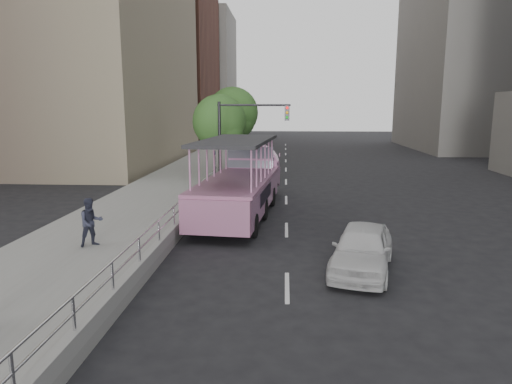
{
  "coord_description": "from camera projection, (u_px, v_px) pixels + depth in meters",
  "views": [
    {
      "loc": [
        0.89,
        -13.92,
        4.91
      ],
      "look_at": [
        -0.11,
        1.89,
        1.94
      ],
      "focal_mm": 32.0,
      "sensor_mm": 36.0,
      "label": 1
    }
  ],
  "objects": [
    {
      "name": "street_tree_far",
      "position": [
        234.0,
        115.0,
        35.52
      ],
      "size": [
        3.97,
        3.97,
        6.45
      ],
      "color": "#3E2E1C",
      "rests_on": "ground"
    },
    {
      "name": "ground",
      "position": [
        256.0,
        262.0,
        14.62
      ],
      "size": [
        160.0,
        160.0,
        0.0
      ],
      "primitive_type": "plane",
      "color": "black"
    },
    {
      "name": "parking_sign",
      "position": [
        215.0,
        172.0,
        22.44
      ],
      "size": [
        0.08,
        0.62,
        2.76
      ],
      "color": "black",
      "rests_on": "ground"
    },
    {
      "name": "street_tree_near",
      "position": [
        221.0,
        124.0,
        29.74
      ],
      "size": [
        3.52,
        3.52,
        5.72
      ],
      "color": "#3E2E1C",
      "rests_on": "ground"
    },
    {
      "name": "kerb_wall",
      "position": [
        174.0,
        230.0,
        16.68
      ],
      "size": [
        0.24,
        30.0,
        0.36
      ],
      "primitive_type": "cube",
      "color": "gray",
      "rests_on": "sidewalk"
    },
    {
      "name": "car",
      "position": [
        362.0,
        248.0,
        13.75
      ],
      "size": [
        2.7,
        4.46,
        1.42
      ],
      "primitive_type": "imported",
      "rotation": [
        0.0,
        0.0,
        -0.26
      ],
      "color": "silver",
      "rests_on": "ground"
    },
    {
      "name": "midrise_stone_b",
      "position": [
        185.0,
        76.0,
        76.54
      ],
      "size": [
        16.0,
        14.0,
        20.0
      ],
      "primitive_type": "cube",
      "color": "slate",
      "rests_on": "ground"
    },
    {
      "name": "guardrail",
      "position": [
        174.0,
        212.0,
        16.56
      ],
      "size": [
        0.07,
        22.0,
        0.71
      ],
      "color": "silver",
      "rests_on": "kerb_wall"
    },
    {
      "name": "sidewalk",
      "position": [
        162.0,
        196.0,
        24.75
      ],
      "size": [
        5.5,
        80.0,
        0.3
      ],
      "primitive_type": "cube",
      "color": "gray",
      "rests_on": "ground"
    },
    {
      "name": "midrise_brick",
      "position": [
        143.0,
        45.0,
        60.42
      ],
      "size": [
        18.0,
        16.0,
        26.0
      ],
      "primitive_type": "cube",
      "color": "brown",
      "rests_on": "ground"
    },
    {
      "name": "duck_boat",
      "position": [
        243.0,
        185.0,
        21.32
      ],
      "size": [
        3.54,
        10.86,
        3.54
      ],
      "color": "black",
      "rests_on": "ground"
    },
    {
      "name": "pedestrian_mid",
      "position": [
        91.0,
        222.0,
        15.21
      ],
      "size": [
        1.01,
        0.98,
        1.64
      ],
      "primitive_type": "imported",
      "rotation": [
        0.0,
        0.0,
        0.69
      ],
      "color": "#2B2E3F",
      "rests_on": "sidewalk"
    },
    {
      "name": "midrise_stone_a",
      "position": [
        510.0,
        6.0,
        51.26
      ],
      "size": [
        20.0,
        20.0,
        32.0
      ],
      "primitive_type": "cube",
      "color": "slate",
      "rests_on": "ground"
    },
    {
      "name": "traffic_signal",
      "position": [
        240.0,
        132.0,
        26.34
      ],
      "size": [
        4.2,
        0.32,
        5.2
      ],
      "color": "black",
      "rests_on": "ground"
    }
  ]
}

